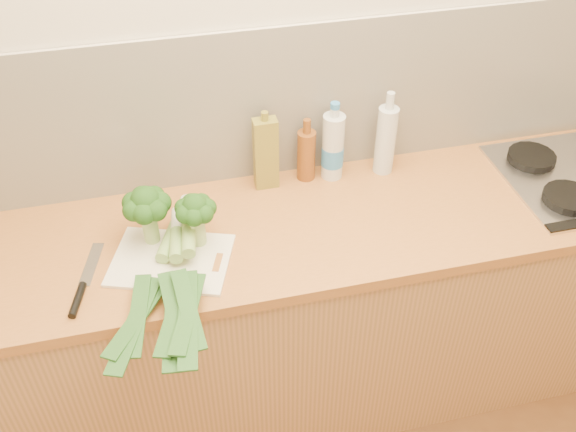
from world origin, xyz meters
name	(u,v)px	position (x,y,z in m)	size (l,w,h in m)	color
room_shell	(286,103)	(0.00, 1.49, 1.17)	(3.50, 3.50, 3.50)	beige
counter	(304,312)	(0.00, 1.20, 0.45)	(3.20, 0.62, 0.90)	#B47C4B
chopping_board	(171,260)	(-0.45, 1.11, 0.91)	(0.35, 0.26, 0.01)	white
broccoli_left	(146,206)	(-0.49, 1.21, 1.05)	(0.15, 0.15, 0.20)	#97B76B
broccoli_right	(196,211)	(-0.35, 1.17, 1.04)	(0.13, 0.13, 0.18)	#97B76B
leek_front	(163,256)	(-0.47, 1.11, 0.93)	(0.31, 0.67, 0.04)	white
leek_mid	(176,265)	(-0.43, 1.04, 0.95)	(0.14, 0.62, 0.04)	white
leek_back	(189,255)	(-0.39, 1.06, 0.97)	(0.15, 0.67, 0.04)	white
chefs_knife	(81,291)	(-0.71, 1.04, 0.91)	(0.10, 0.30, 0.02)	silver
oil_tin	(266,153)	(-0.09, 1.42, 1.03)	(0.08, 0.05, 0.29)	olive
glass_bottle	(386,139)	(0.33, 1.41, 1.03)	(0.07, 0.07, 0.31)	silver
amber_bottle	(306,154)	(0.06, 1.43, 1.00)	(0.06, 0.06, 0.23)	brown
water_bottle	(333,148)	(0.15, 1.42, 1.01)	(0.08, 0.08, 0.27)	silver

